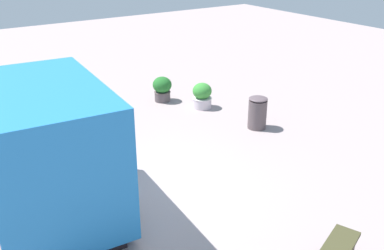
{
  "coord_description": "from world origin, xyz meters",
  "views": [
    {
      "loc": [
        3.24,
        6.93,
        4.88
      ],
      "look_at": [
        -1.61,
        -0.24,
        1.1
      ],
      "focal_mm": 40.36,
      "sensor_mm": 36.0,
      "label": 1
    }
  ],
  "objects": [
    {
      "name": "planter_flowering_far",
      "position": [
        -3.33,
        -4.5,
        0.43
      ],
      "size": [
        0.61,
        0.61,
        0.81
      ],
      "color": "#574B4D",
      "rests_on": "ground_plane"
    },
    {
      "name": "food_truck",
      "position": [
        1.5,
        -0.88,
        1.24
      ],
      "size": [
        3.01,
        5.05,
        2.56
      ],
      "color": "#257CC6",
      "rests_on": "ground_plane"
    },
    {
      "name": "ground_plane",
      "position": [
        0.0,
        0.0,
        0.0
      ],
      "size": [
        40.0,
        40.0,
        0.0
      ],
      "primitive_type": "plane",
      "color": "#A59392"
    },
    {
      "name": "planter_flowering_near",
      "position": [
        -4.05,
        -3.3,
        0.39
      ],
      "size": [
        0.6,
        0.6,
        0.79
      ],
      "color": "silver",
      "rests_on": "ground_plane"
    },
    {
      "name": "trash_bin",
      "position": [
        -4.41,
        -1.18,
        0.46
      ],
      "size": [
        0.52,
        0.52,
        0.91
      ],
      "color": "#574A4B",
      "rests_on": "ground_plane"
    }
  ]
}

